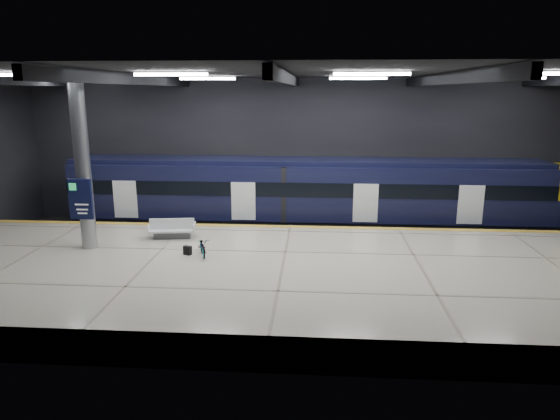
# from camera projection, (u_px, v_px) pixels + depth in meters

# --- Properties ---
(ground) EXTENTS (30.00, 30.00, 0.00)m
(ground) POSITION_uv_depth(u_px,v_px,m) (287.00, 269.00, 21.01)
(ground) COLOR black
(ground) RESTS_ON ground
(room_shell) EXTENTS (30.10, 16.10, 8.05)m
(room_shell) POSITION_uv_depth(u_px,v_px,m) (287.00, 132.00, 19.69)
(room_shell) COLOR black
(room_shell) RESTS_ON ground
(platform) EXTENTS (30.00, 11.00, 1.10)m
(platform) POSITION_uv_depth(u_px,v_px,m) (283.00, 278.00, 18.46)
(platform) COLOR beige
(platform) RESTS_ON ground
(safety_strip) EXTENTS (30.00, 0.40, 0.01)m
(safety_strip) POSITION_uv_depth(u_px,v_px,m) (290.00, 227.00, 23.42)
(safety_strip) COLOR gold
(safety_strip) RESTS_ON platform
(rails) EXTENTS (30.00, 1.52, 0.16)m
(rails) POSITION_uv_depth(u_px,v_px,m) (293.00, 232.00, 26.33)
(rails) COLOR gray
(rails) RESTS_ON ground
(train) EXTENTS (29.40, 2.84, 3.79)m
(train) POSITION_uv_depth(u_px,v_px,m) (339.00, 196.00, 25.70)
(train) COLOR black
(train) RESTS_ON ground
(bench) EXTENTS (2.07, 1.09, 0.87)m
(bench) POSITION_uv_depth(u_px,v_px,m) (172.00, 231.00, 21.57)
(bench) COLOR #595B60
(bench) RESTS_ON platform
(bicycle) EXTENTS (0.90, 1.44, 0.71)m
(bicycle) POSITION_uv_depth(u_px,v_px,m) (203.00, 246.00, 19.31)
(bicycle) COLOR #99999E
(bicycle) RESTS_ON platform
(pannier_bag) EXTENTS (0.35, 0.28, 0.35)m
(pannier_bag) POSITION_uv_depth(u_px,v_px,m) (188.00, 250.00, 19.39)
(pannier_bag) COLOR black
(pannier_bag) RESTS_ON platform
(info_column) EXTENTS (0.90, 0.78, 6.90)m
(info_column) POSITION_uv_depth(u_px,v_px,m) (82.00, 166.00, 19.55)
(info_column) COLOR #9EA0A5
(info_column) RESTS_ON platform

